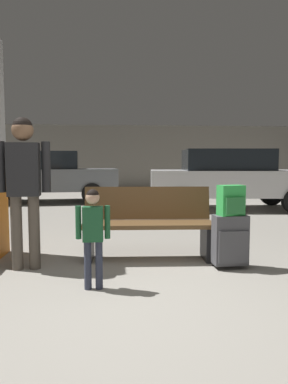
{
  "coord_description": "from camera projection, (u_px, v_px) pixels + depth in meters",
  "views": [
    {
      "loc": [
        -0.15,
        -2.83,
        1.21
      ],
      "look_at": [
        0.17,
        1.3,
        0.85
      ],
      "focal_mm": 33.06,
      "sensor_mm": 36.0,
      "label": 1
    }
  ],
  "objects": [
    {
      "name": "backpack_bright",
      "position": [
        231.0,
        201.0,
        3.95
      ],
      "size": [
        0.31,
        0.24,
        0.34
      ],
      "color": "green",
      "rests_on": "suitcase"
    },
    {
      "name": "ground_plane",
      "position": [
        125.0,
        226.0,
        6.9
      ],
      "size": [
        18.0,
        18.0,
        0.1
      ],
      "primitive_type": "cube",
      "color": "gray"
    },
    {
      "name": "parked_car_far",
      "position": [
        46.0,
        175.0,
        10.57
      ],
      "size": [
        4.24,
        2.1,
        1.51
      ],
      "color": "slate",
      "rests_on": "ground_plane"
    },
    {
      "name": "child",
      "position": [
        93.0,
        228.0,
        3.31
      ],
      "size": [
        0.32,
        0.19,
        0.95
      ],
      "color": "#33384C",
      "rests_on": "ground_plane"
    },
    {
      "name": "garage_back_wall",
      "position": [
        120.0,
        157.0,
        15.58
      ],
      "size": [
        18.0,
        0.12,
        2.8
      ],
      "primitive_type": "cube",
      "color": "gray",
      "rests_on": "ground_plane"
    },
    {
      "name": "bench",
      "position": [
        148.0,
        223.0,
        4.39
      ],
      "size": [
        1.62,
        0.59,
        0.89
      ],
      "color": "brown",
      "rests_on": "ground_plane"
    },
    {
      "name": "suitcase",
      "position": [
        230.0,
        240.0,
        3.99
      ],
      "size": [
        0.39,
        0.25,
        0.6
      ],
      "color": "#4C4C51",
      "rests_on": "ground_plane"
    },
    {
      "name": "adult",
      "position": [
        24.0,
        176.0,
        3.89
      ],
      "size": [
        0.58,
        0.23,
        1.69
      ],
      "color": "brown",
      "rests_on": "ground_plane"
    },
    {
      "name": "parked_car_near",
      "position": [
        230.0,
        177.0,
        8.98
      ],
      "size": [
        4.23,
        2.06,
        1.51
      ],
      "color": "silver",
      "rests_on": "ground_plane"
    }
  ]
}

